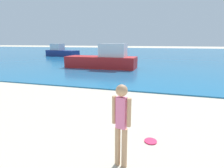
# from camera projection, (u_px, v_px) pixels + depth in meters

# --- Properties ---
(water) EXTENTS (160.00, 60.00, 0.06)m
(water) POSITION_uv_depth(u_px,v_px,m) (152.00, 53.00, 36.88)
(water) COLOR #1E6B9E
(water) RESTS_ON ground
(person_standing) EXTENTS (0.37, 0.21, 1.62)m
(person_standing) POSITION_uv_depth(u_px,v_px,m) (121.00, 122.00, 3.27)
(person_standing) COLOR tan
(person_standing) RESTS_ON ground
(frisbee) EXTENTS (0.30, 0.30, 0.03)m
(frisbee) POSITION_uv_depth(u_px,v_px,m) (151.00, 141.00, 4.29)
(frisbee) COLOR #E51E4C
(frisbee) RESTS_ON ground
(boat_near) EXTENTS (6.28, 2.10, 2.12)m
(boat_near) POSITION_uv_depth(u_px,v_px,m) (104.00, 60.00, 15.83)
(boat_near) COLOR red
(boat_near) RESTS_ON water
(boat_far) EXTENTS (6.03, 3.22, 1.96)m
(boat_far) POSITION_uv_depth(u_px,v_px,m) (61.00, 52.00, 28.98)
(boat_far) COLOR navy
(boat_far) RESTS_ON water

